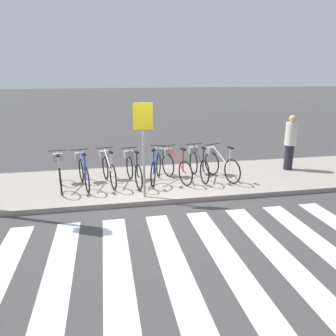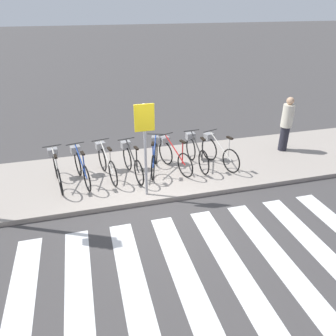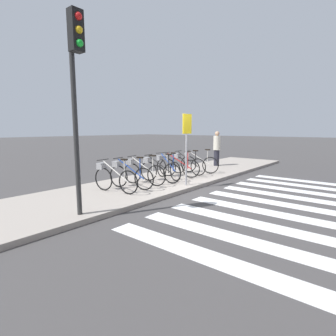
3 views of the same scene
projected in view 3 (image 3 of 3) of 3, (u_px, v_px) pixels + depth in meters
name	position (u px, v px, depth m)	size (l,w,h in m)	color
ground_plane	(196.00, 189.00, 8.26)	(120.00, 120.00, 0.00)	#423F3F
sidewalk	(161.00, 182.00, 9.18)	(16.97, 2.97, 0.12)	#9E9389
parked_bicycle_0	(113.00, 177.00, 7.37)	(0.46, 1.57, 0.97)	black
parked_bicycle_1	(128.00, 174.00, 7.82)	(0.51, 1.55, 0.97)	black
parked_bicycle_2	(141.00, 171.00, 8.37)	(0.50, 1.55, 0.97)	black
parked_bicycle_3	(158.00, 169.00, 8.79)	(0.46, 1.56, 0.97)	black
parked_bicycle_4	(167.00, 167.00, 9.38)	(0.63, 1.51, 0.97)	black
parked_bicycle_5	(177.00, 165.00, 9.71)	(0.64, 1.50, 0.97)	black
parked_bicycle_6	(186.00, 163.00, 10.26)	(0.46, 1.58, 0.97)	black
parked_bicycle_7	(197.00, 162.00, 10.63)	(0.63, 1.51, 0.97)	black
pedestrian	(217.00, 148.00, 12.62)	(0.34, 0.34, 1.66)	#23232D
traffic_light	(76.00, 74.00, 5.00)	(0.24, 0.40, 3.94)	#2D2D2D
sign_post	(187.00, 137.00, 8.10)	(0.44, 0.07, 2.22)	#99999E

